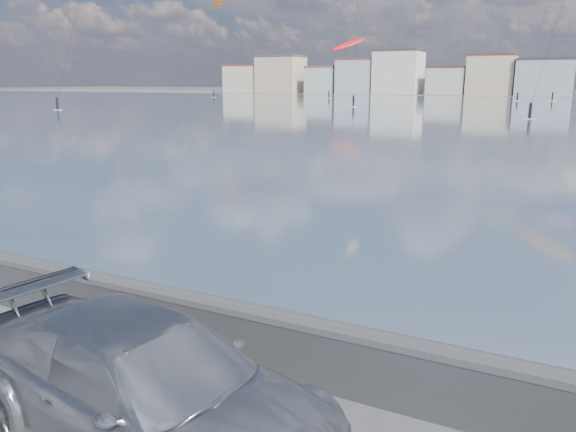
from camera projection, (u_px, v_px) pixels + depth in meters
name	position (u px, v px, depth m)	size (l,w,h in m)	color
bay_water	(545.00, 111.00, 85.99)	(500.00, 177.00, 0.00)	#37465A
far_shore_strip	(567.00, 95.00, 179.61)	(500.00, 60.00, 0.00)	#4C473D
seawall	(198.00, 321.00, 9.24)	(400.00, 0.36, 1.08)	#28282B
far_buildings	(573.00, 75.00, 165.53)	(240.79, 13.26, 14.60)	beige
car_silver	(147.00, 386.00, 6.86)	(2.26, 5.55, 1.61)	#ADB1B4
kitesurfer_2	(349.00, 45.00, 150.14)	(9.22, 11.13, 16.60)	red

